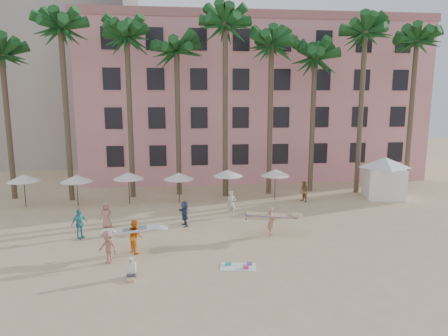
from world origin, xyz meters
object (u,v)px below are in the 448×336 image
pink_hotel (249,102)px  carrier_white (135,235)px  carrier_yellow (271,219)px  cabana (384,174)px

pink_hotel → carrier_white: size_ratio=11.98×
carrier_yellow → cabana: bearing=35.5°
carrier_yellow → pink_hotel: bearing=84.1°
pink_hotel → cabana: (9.52, -13.47, -5.93)m
pink_hotel → cabana: bearing=-54.7°
cabana → carrier_yellow: bearing=-144.5°
cabana → carrier_white: size_ratio=1.85×
cabana → carrier_yellow: cabana is taller
pink_hotel → carrier_white: pink_hotel is taller
pink_hotel → carrier_yellow: pink_hotel is taller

